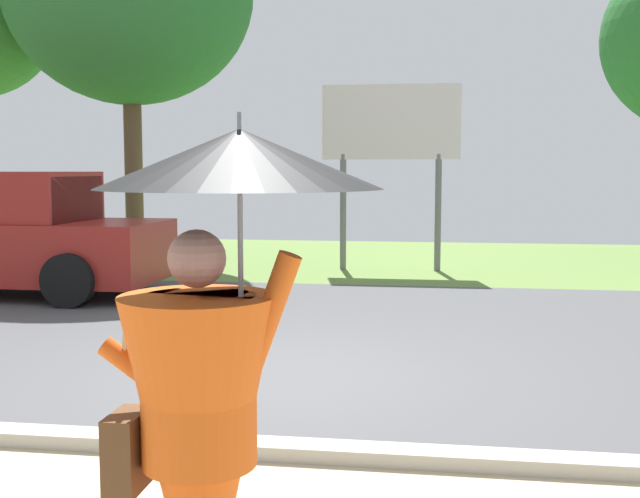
{
  "coord_description": "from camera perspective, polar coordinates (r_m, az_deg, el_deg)",
  "views": [
    {
      "loc": [
        1.53,
        -7.08,
        1.92
      ],
      "look_at": [
        0.32,
        1.0,
        1.1
      ],
      "focal_mm": 44.7,
      "sensor_mm": 36.0,
      "label": 1
    }
  ],
  "objects": [
    {
      "name": "ground_plane",
      "position": [
        10.33,
        -0.15,
        -5.25
      ],
      "size": [
        40.0,
        22.0,
        0.2
      ],
      "color": "#4C4C4F"
    },
    {
      "name": "roadside_billboard",
      "position": [
        15.18,
        5.09,
        8.09
      ],
      "size": [
        2.6,
        0.12,
        3.5
      ],
      "color": "slate",
      "rests_on": "ground_plane"
    },
    {
      "name": "monk_pedestrian",
      "position": [
        3.08,
        -7.9,
        -9.31
      ],
      "size": [
        1.1,
        1.06,
        2.13
      ],
      "rotation": [
        0.0,
        0.0,
        0.17
      ],
      "color": "#E55B19",
      "rests_on": "ground_plane"
    }
  ]
}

